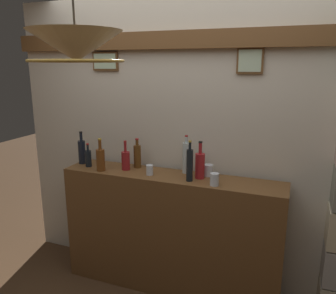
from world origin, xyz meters
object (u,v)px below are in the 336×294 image
object	(u,v)px
liquor_bottle_port	(126,160)
glass_tumbler_highball	(214,179)
glass_tumbler_shot	(208,170)
pendant_lamp	(76,47)
glass_tumbler_rocks	(150,170)
liquor_bottle_brandy	(200,165)
liquor_bottle_scotch	(186,157)
liquor_bottle_tequila	(82,151)
liquor_bottle_mezcal	(88,158)
liquor_bottle_rum	(101,159)
liquor_bottle_gin	(190,165)
liquor_bottle_whiskey	(137,156)

from	to	relation	value
liquor_bottle_port	glass_tumbler_highball	world-z (taller)	liquor_bottle_port
liquor_bottle_port	glass_tumbler_highball	size ratio (longest dim) A/B	2.70
glass_tumbler_shot	pendant_lamp	bearing A→B (deg)	-119.95
glass_tumbler_shot	glass_tumbler_rocks	bearing A→B (deg)	-161.84
pendant_lamp	liquor_bottle_port	bearing A→B (deg)	101.41
liquor_bottle_brandy	glass_tumbler_shot	distance (m)	0.11
liquor_bottle_scotch	glass_tumbler_shot	xyz separation A→B (m)	(0.19, -0.01, -0.09)
liquor_bottle_tequila	liquor_bottle_mezcal	world-z (taller)	liquor_bottle_tequila
liquor_bottle_scotch	liquor_bottle_brandy	distance (m)	0.17
liquor_bottle_brandy	glass_tumbler_rocks	size ratio (longest dim) A/B	3.63
liquor_bottle_rum	liquor_bottle_brandy	xyz separation A→B (m)	(0.84, 0.12, 0.01)
liquor_bottle_gin	pendant_lamp	bearing A→B (deg)	-119.57
liquor_bottle_rum	liquor_bottle_tequila	xyz separation A→B (m)	(-0.28, 0.12, 0.01)
liquor_bottle_tequila	glass_tumbler_rocks	world-z (taller)	liquor_bottle_tequila
liquor_bottle_scotch	glass_tumbler_shot	distance (m)	0.21
liquor_bottle_port	glass_tumbler_highball	bearing A→B (deg)	-7.68
liquor_bottle_mezcal	glass_tumbler_shot	world-z (taller)	liquor_bottle_mezcal
liquor_bottle_scotch	liquor_bottle_gin	distance (m)	0.20
liquor_bottle_gin	liquor_bottle_port	xyz separation A→B (m)	(-0.60, 0.08, -0.05)
liquor_bottle_mezcal	liquor_bottle_rum	bearing A→B (deg)	-20.40
liquor_bottle_whiskey	glass_tumbler_highball	bearing A→B (deg)	-15.11
liquor_bottle_rum	glass_tumbler_rocks	xyz separation A→B (m)	(0.43, 0.05, -0.06)
glass_tumbler_rocks	liquor_bottle_gin	bearing A→B (deg)	-3.77
liquor_bottle_scotch	glass_tumbler_rocks	bearing A→B (deg)	-149.02
liquor_bottle_gin	liquor_bottle_whiskey	distance (m)	0.56
liquor_bottle_rum	glass_tumbler_shot	xyz separation A→B (m)	(0.89, 0.20, -0.06)
liquor_bottle_tequila	glass_tumbler_shot	world-z (taller)	liquor_bottle_tequila
liquor_bottle_tequila	liquor_bottle_gin	bearing A→B (deg)	-5.46
liquor_bottle_rum	liquor_bottle_mezcal	xyz separation A→B (m)	(-0.17, 0.06, -0.02)
glass_tumbler_rocks	liquor_bottle_tequila	bearing A→B (deg)	173.71
liquor_bottle_scotch	glass_tumbler_highball	bearing A→B (deg)	-35.73
liquor_bottle_scotch	liquor_bottle_tequila	xyz separation A→B (m)	(-0.97, -0.08, -0.02)
liquor_bottle_port	glass_tumbler_rocks	bearing A→B (deg)	-12.54
liquor_bottle_port	glass_tumbler_shot	size ratio (longest dim) A/B	2.73
glass_tumbler_highball	glass_tumbler_shot	distance (m)	0.23
liquor_bottle_scotch	glass_tumbler_shot	world-z (taller)	liquor_bottle_scotch
liquor_bottle_mezcal	glass_tumbler_rocks	distance (m)	0.60
liquor_bottle_brandy	glass_tumbler_shot	size ratio (longest dim) A/B	3.22
liquor_bottle_tequila	glass_tumbler_shot	distance (m)	1.17
liquor_bottle_scotch	liquor_bottle_port	distance (m)	0.52
liquor_bottle_rum	glass_tumbler_rocks	bearing A→B (deg)	6.11
liquor_bottle_scotch	liquor_bottle_gin	xyz separation A→B (m)	(0.09, -0.18, -0.00)
liquor_bottle_mezcal	liquor_bottle_whiskey	distance (m)	0.44
liquor_bottle_scotch	liquor_bottle_mezcal	xyz separation A→B (m)	(-0.86, -0.14, -0.05)
liquor_bottle_port	pendant_lamp	size ratio (longest dim) A/B	0.48
pendant_lamp	glass_tumbler_rocks	bearing A→B (deg)	84.12
liquor_bottle_whiskey	liquor_bottle_brandy	world-z (taller)	liquor_bottle_brandy
liquor_bottle_tequila	liquor_bottle_whiskey	bearing A→B (deg)	7.34
liquor_bottle_mezcal	liquor_bottle_port	world-z (taller)	liquor_bottle_port
liquor_bottle_gin	glass_tumbler_rocks	bearing A→B (deg)	176.23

